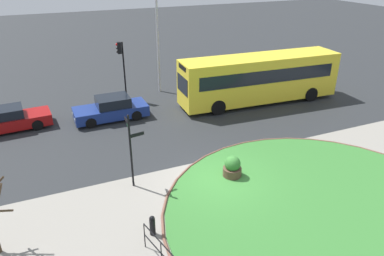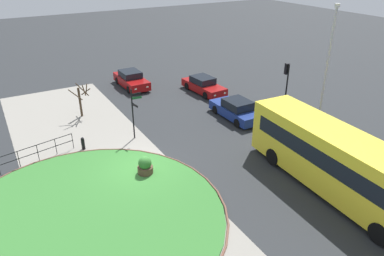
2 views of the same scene
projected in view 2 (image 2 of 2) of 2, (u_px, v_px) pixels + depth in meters
The scene contains 15 objects.
ground at pixel (141, 169), 20.80m from camera, with size 120.00×120.00×0.00m, color #282B2D.
sidewalk_paving at pixel (105, 179), 19.86m from camera, with size 32.00×7.85×0.02m, color gray.
grass_island at pixel (86, 219), 16.82m from camera, with size 12.89×12.89×0.10m, color #387A33.
grass_kerb_ring at pixel (86, 219), 16.82m from camera, with size 13.20×13.20×0.11m, color brown.
signpost_directional at pixel (134, 110), 23.31m from camera, with size 0.71×0.70×3.47m.
bollard_foreground at pixel (83, 143), 22.63m from camera, with size 0.21×0.21×0.84m.
railing_grass_edge at pixel (28, 154), 20.95m from camera, with size 1.26×5.37×1.06m.
bus_yellow at pixel (339, 163), 18.06m from camera, with size 11.25×3.02×3.25m.
car_near_lane at pixel (236, 110), 26.84m from camera, with size 4.51×1.92×1.44m.
car_far_lane at pixel (204, 85), 31.78m from camera, with size 4.67×2.04×1.37m.
car_trailing at pixel (131, 80), 33.06m from camera, with size 4.59×1.93×1.45m.
traffic_light_near at pixel (286, 79), 26.03m from camera, with size 0.49×0.29×4.07m.
lamppost_tall at pixel (327, 67), 23.41m from camera, with size 0.32×0.32×8.38m.
planter_near_signpost at pixel (145, 167), 20.06m from camera, with size 0.86×0.86×1.09m.
street_tree_bare at pixel (81, 98), 26.74m from camera, with size 1.53×1.54×2.84m.
Camera 2 is at (16.77, -6.31, 11.20)m, focal length 34.10 mm.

